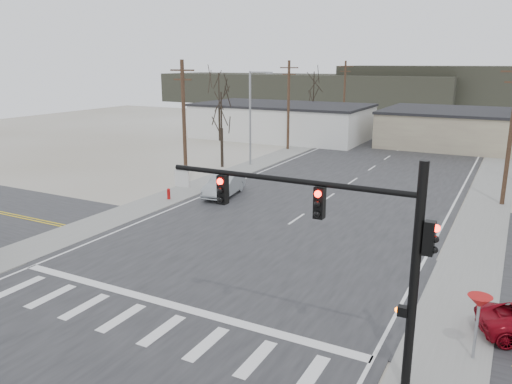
% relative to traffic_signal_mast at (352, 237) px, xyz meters
% --- Properties ---
extents(ground, '(140.00, 140.00, 0.00)m').
position_rel_traffic_signal_mast_xyz_m(ground, '(-7.89, 6.20, -4.67)').
color(ground, silver).
rests_on(ground, ground).
extents(main_road, '(18.00, 110.00, 0.05)m').
position_rel_traffic_signal_mast_xyz_m(main_road, '(-7.89, 21.20, -4.65)').
color(main_road, black).
rests_on(main_road, ground).
extents(cross_road, '(90.00, 10.00, 0.04)m').
position_rel_traffic_signal_mast_xyz_m(cross_road, '(-7.89, 6.20, -4.65)').
color(cross_road, black).
rests_on(cross_road, ground).
extents(sidewalk_left, '(3.00, 90.00, 0.06)m').
position_rel_traffic_signal_mast_xyz_m(sidewalk_left, '(-18.49, 26.20, -4.64)').
color(sidewalk_left, gray).
rests_on(sidewalk_left, ground).
extents(sidewalk_right, '(3.00, 90.00, 0.06)m').
position_rel_traffic_signal_mast_xyz_m(sidewalk_right, '(2.71, 26.20, -4.64)').
color(sidewalk_right, gray).
rests_on(sidewalk_right, ground).
extents(traffic_signal_mast, '(8.95, 0.43, 7.20)m').
position_rel_traffic_signal_mast_xyz_m(traffic_signal_mast, '(0.00, 0.00, 0.00)').
color(traffic_signal_mast, black).
rests_on(traffic_signal_mast, ground).
extents(fire_hydrant, '(0.24, 0.24, 0.87)m').
position_rel_traffic_signal_mast_xyz_m(fire_hydrant, '(-18.09, 14.20, -4.22)').
color(fire_hydrant, '#A50C0C').
rests_on(fire_hydrant, ground).
extents(yield_sign, '(0.80, 0.80, 2.35)m').
position_rel_traffic_signal_mast_xyz_m(yield_sign, '(3.61, 2.70, -2.61)').
color(yield_sign, gray).
rests_on(yield_sign, ground).
extents(building_left_far, '(22.30, 12.30, 4.50)m').
position_rel_traffic_signal_mast_xyz_m(building_left_far, '(-23.89, 46.20, -2.42)').
color(building_left_far, silver).
rests_on(building_left_far, ground).
extents(building_right_far, '(26.30, 14.30, 4.30)m').
position_rel_traffic_signal_mast_xyz_m(building_right_far, '(2.11, 50.20, -2.52)').
color(building_right_far, tan).
rests_on(building_right_far, ground).
extents(upole_left_b, '(2.20, 0.30, 10.00)m').
position_rel_traffic_signal_mast_xyz_m(upole_left_b, '(-19.39, 18.20, 0.55)').
color(upole_left_b, '#483321').
rests_on(upole_left_b, ground).
extents(upole_left_c, '(2.20, 0.30, 10.00)m').
position_rel_traffic_signal_mast_xyz_m(upole_left_c, '(-19.39, 38.20, 0.55)').
color(upole_left_c, '#483321').
rests_on(upole_left_c, ground).
extents(upole_left_d, '(2.20, 0.30, 10.00)m').
position_rel_traffic_signal_mast_xyz_m(upole_left_d, '(-19.39, 58.20, 0.55)').
color(upole_left_d, '#483321').
rests_on(upole_left_d, ground).
extents(upole_right_a, '(2.20, 0.30, 10.00)m').
position_rel_traffic_signal_mast_xyz_m(upole_right_a, '(3.61, 24.20, 0.55)').
color(upole_right_a, '#483321').
rests_on(upole_right_a, ground).
extents(streetlight_main, '(2.40, 0.25, 9.00)m').
position_rel_traffic_signal_mast_xyz_m(streetlight_main, '(-18.69, 28.20, 0.41)').
color(streetlight_main, gray).
rests_on(streetlight_main, ground).
extents(tree_left_near, '(3.30, 3.30, 7.35)m').
position_rel_traffic_signal_mast_xyz_m(tree_left_near, '(-20.89, 26.20, 0.55)').
color(tree_left_near, black).
rests_on(tree_left_near, ground).
extents(tree_left_far, '(3.96, 3.96, 8.82)m').
position_rel_traffic_signal_mast_xyz_m(tree_left_far, '(-21.89, 52.20, 1.61)').
color(tree_left_far, black).
rests_on(tree_left_far, ground).
extents(tree_left_mid, '(3.96, 3.96, 8.82)m').
position_rel_traffic_signal_mast_xyz_m(tree_left_mid, '(-29.89, 40.20, 1.61)').
color(tree_left_mid, black).
rests_on(tree_left_mid, ground).
extents(hill_left, '(70.00, 18.00, 7.00)m').
position_rel_traffic_signal_mast_xyz_m(hill_left, '(-42.89, 98.20, -1.17)').
color(hill_left, '#333026').
rests_on(hill_left, ground).
extents(sedan_crossing, '(2.49, 5.14, 1.63)m').
position_rel_traffic_signal_mast_xyz_m(sedan_crossing, '(-15.06, 17.03, -3.82)').
color(sedan_crossing, gray).
rests_on(sedan_crossing, main_road).
extents(car_far_a, '(2.94, 5.27, 1.44)m').
position_rel_traffic_signal_mast_xyz_m(car_far_a, '(-2.16, 53.96, -3.91)').
color(car_far_a, black).
rests_on(car_far_a, main_road).
extents(car_far_b, '(2.20, 4.25, 1.38)m').
position_rel_traffic_signal_mast_xyz_m(car_far_b, '(-11.33, 55.66, -3.94)').
color(car_far_b, black).
rests_on(car_far_b, main_road).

